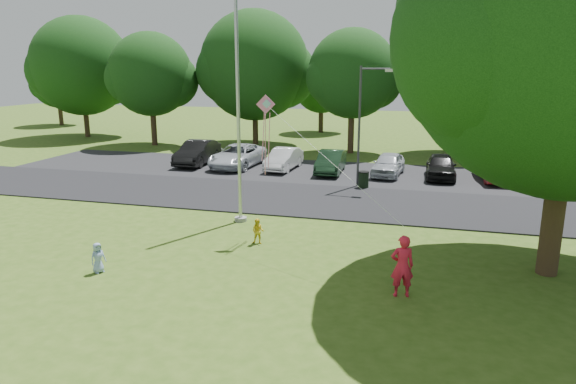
% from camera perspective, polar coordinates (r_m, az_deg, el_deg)
% --- Properties ---
extents(ground, '(120.00, 120.00, 0.00)m').
position_cam_1_polar(ground, '(15.54, 0.63, -9.46)').
color(ground, '#355316').
rests_on(ground, ground).
extents(park_road, '(60.00, 6.00, 0.06)m').
position_cam_1_polar(park_road, '(23.90, 5.96, -1.06)').
color(park_road, black).
rests_on(park_road, ground).
extents(parking_strip, '(42.00, 7.00, 0.06)m').
position_cam_1_polar(parking_strip, '(30.17, 7.92, 2.01)').
color(parking_strip, black).
rests_on(parking_strip, ground).
extents(flagpole, '(0.50, 0.50, 10.00)m').
position_cam_1_polar(flagpole, '(20.20, -5.54, 8.15)').
color(flagpole, '#B7BABF').
rests_on(flagpole, ground).
extents(street_lamp, '(1.73, 0.34, 6.16)m').
position_cam_1_polar(street_lamp, '(26.37, 8.48, 8.37)').
color(street_lamp, '#3F3F44').
rests_on(street_lamp, ground).
extents(trash_can, '(0.56, 0.56, 0.89)m').
position_cam_1_polar(trash_can, '(26.63, 8.40, 1.34)').
color(trash_can, black).
rests_on(trash_can, ground).
extents(big_tree, '(10.38, 9.89, 12.30)m').
position_cam_1_polar(big_tree, '(16.51, 29.24, 15.43)').
color(big_tree, '#332316').
rests_on(big_tree, ground).
extents(tree_row, '(64.35, 11.94, 10.88)m').
position_cam_1_polar(tree_row, '(38.12, 12.33, 12.88)').
color(tree_row, '#332316').
rests_on(tree_row, ground).
extents(horizon_trees, '(77.46, 7.20, 7.02)m').
position_cam_1_polar(horizon_trees, '(47.75, 15.86, 11.12)').
color(horizon_trees, '#332316').
rests_on(horizon_trees, ground).
extents(parked_cars, '(23.36, 5.47, 1.49)m').
position_cam_1_polar(parked_cars, '(29.97, 9.03, 3.30)').
color(parked_cars, black).
rests_on(parked_cars, ground).
extents(woman, '(0.72, 0.57, 1.75)m').
position_cam_1_polar(woman, '(14.37, 12.57, -8.04)').
color(woman, red).
rests_on(woman, ground).
extents(child_yellow, '(0.47, 0.38, 0.92)m').
position_cam_1_polar(child_yellow, '(18.20, -3.36, -4.39)').
color(child_yellow, yellow).
rests_on(child_yellow, ground).
extents(child_blue, '(0.48, 0.55, 0.95)m').
position_cam_1_polar(child_blue, '(16.75, -20.36, -6.87)').
color(child_blue, '#8BA4D6').
rests_on(child_blue, ground).
extents(kite, '(5.38, 4.17, 3.20)m').
position_cam_1_polar(kite, '(18.05, -2.25, 8.23)').
color(kite, pink).
rests_on(kite, ground).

